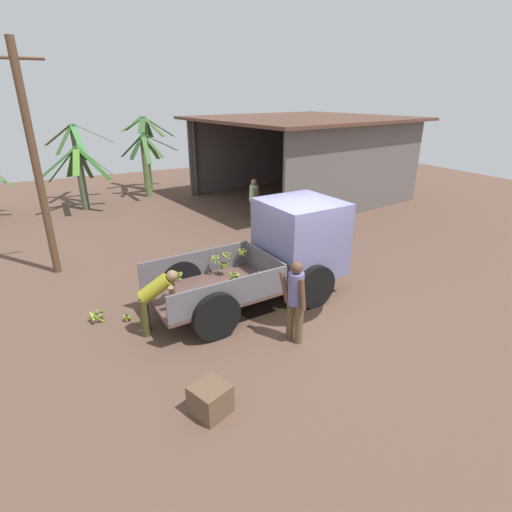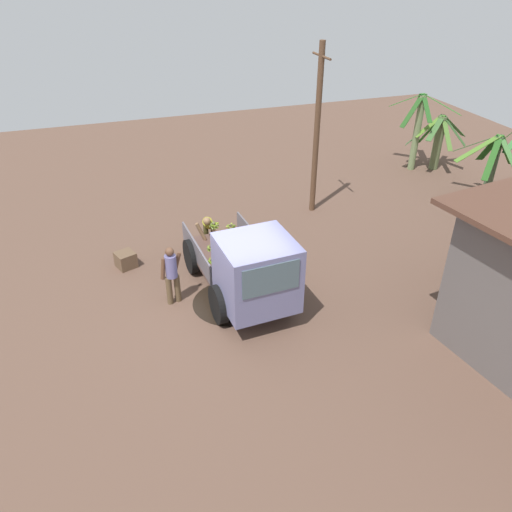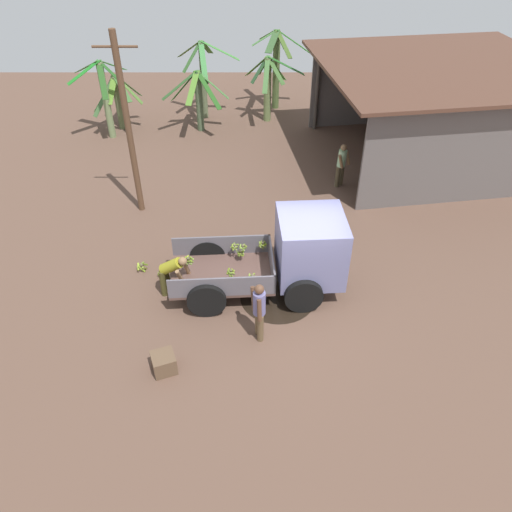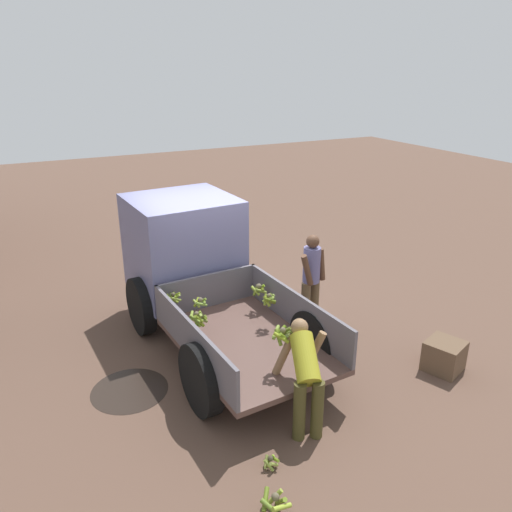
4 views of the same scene
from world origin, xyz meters
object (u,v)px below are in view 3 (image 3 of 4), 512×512
object	(u,v)px
cargo_truck	(295,253)
person_foreground_visitor	(259,309)
banana_bunch_on_ground_1	(161,274)
person_bystander_near_shed	(342,163)
banana_bunch_on_ground_0	(142,266)
wooden_crate_0	(164,363)
utility_pole	(128,127)
person_worker_loading	(172,271)

from	to	relation	value
cargo_truck	person_foreground_visitor	xyz separation A→B (m)	(-0.92, -1.81, -0.25)
person_foreground_visitor	banana_bunch_on_ground_1	xyz separation A→B (m)	(-2.70, 2.23, -0.82)
banana_bunch_on_ground_1	person_bystander_near_shed	bearing A→B (deg)	41.51
banana_bunch_on_ground_0	wooden_crate_0	xyz separation A→B (m)	(1.13, -3.49, 0.08)
wooden_crate_0	utility_pole	bearing A→B (deg)	104.46
person_foreground_visitor	person_worker_loading	world-z (taller)	person_foreground_visitor
utility_pole	banana_bunch_on_ground_1	world-z (taller)	utility_pole
banana_bunch_on_ground_0	wooden_crate_0	world-z (taller)	wooden_crate_0
person_worker_loading	banana_bunch_on_ground_0	bearing A→B (deg)	154.99
cargo_truck	banana_bunch_on_ground_1	xyz separation A→B (m)	(-3.62, 0.43, -1.07)
utility_pole	person_foreground_visitor	bearing A→B (deg)	-55.77
person_bystander_near_shed	wooden_crate_0	size ratio (longest dim) A/B	3.13
person_worker_loading	wooden_crate_0	xyz separation A→B (m)	(0.11, -2.52, -0.55)
utility_pole	person_foreground_visitor	size ratio (longest dim) A/B	3.41
utility_pole	person_foreground_visitor	xyz separation A→B (m)	(3.84, -5.65, -1.96)
utility_pole	banana_bunch_on_ground_1	xyz separation A→B (m)	(1.14, -3.42, -2.78)
person_bystander_near_shed	banana_bunch_on_ground_1	world-z (taller)	person_bystander_near_shed
utility_pole	person_bystander_near_shed	xyz separation A→B (m)	(6.72, 1.52, -1.99)
utility_pole	person_worker_loading	distance (m)	4.90
banana_bunch_on_ground_0	utility_pole	bearing A→B (deg)	100.47
banana_bunch_on_ground_0	person_bystander_near_shed	bearing A→B (deg)	37.36
cargo_truck	person_foreground_visitor	bearing A→B (deg)	-120.62
person_foreground_visitor	utility_pole	bearing A→B (deg)	-68.18
person_bystander_near_shed	wooden_crate_0	bearing A→B (deg)	-73.68
cargo_truck	banana_bunch_on_ground_0	distance (m)	4.35
utility_pole	person_foreground_visitor	world-z (taller)	utility_pole
person_bystander_near_shed	wooden_crate_0	distance (m)	9.61
person_worker_loading	person_bystander_near_shed	distance (m)	7.63
utility_pole	banana_bunch_on_ground_1	distance (m)	4.55
cargo_truck	person_foreground_visitor	world-z (taller)	cargo_truck
person_bystander_near_shed	banana_bunch_on_ground_1	size ratio (longest dim) A/B	8.47
cargo_truck	wooden_crate_0	world-z (taller)	cargo_truck
wooden_crate_0	person_worker_loading	bearing A→B (deg)	92.42
utility_pole	banana_bunch_on_ground_1	bearing A→B (deg)	-71.52
person_bystander_near_shed	banana_bunch_on_ground_0	bearing A→B (deg)	-94.83
cargo_truck	person_bystander_near_shed	size ratio (longest dim) A/B	2.86
person_foreground_visitor	person_bystander_near_shed	bearing A→B (deg)	-124.28
person_worker_loading	person_bystander_near_shed	xyz separation A→B (m)	(5.11, 5.66, 0.10)
banana_bunch_on_ground_1	wooden_crate_0	bearing A→B (deg)	-79.96
person_worker_loading	banana_bunch_on_ground_1	bearing A→B (deg)	141.52
person_worker_loading	banana_bunch_on_ground_0	xyz separation A→B (m)	(-1.02, 0.97, -0.64)
banana_bunch_on_ground_0	person_foreground_visitor	bearing A→B (deg)	-37.34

